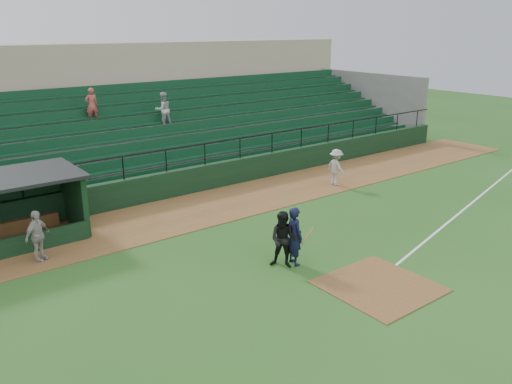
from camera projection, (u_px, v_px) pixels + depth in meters
ground at (354, 274)px, 15.96m from camera, size 90.00×90.00×0.00m
warning_track at (214, 206)px, 22.00m from camera, size 40.00×4.00×0.03m
home_plate_dirt at (379, 286)px, 15.20m from camera, size 3.00×3.00×0.03m
foul_line at (463, 210)px, 21.49m from camera, size 17.49×4.44×0.01m
stadium_structure at (127, 124)px, 27.70m from camera, size 38.00×13.08×6.40m
batter_at_plate at (295, 236)px, 16.37m from camera, size 1.08×0.77×1.94m
umpire at (284, 240)px, 16.19m from camera, size 1.11×1.14×1.85m
runner at (336, 167)px, 24.62m from camera, size 0.73×1.17×1.75m
dugout_player_a at (37, 236)px, 16.57m from camera, size 1.07×0.90×1.72m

